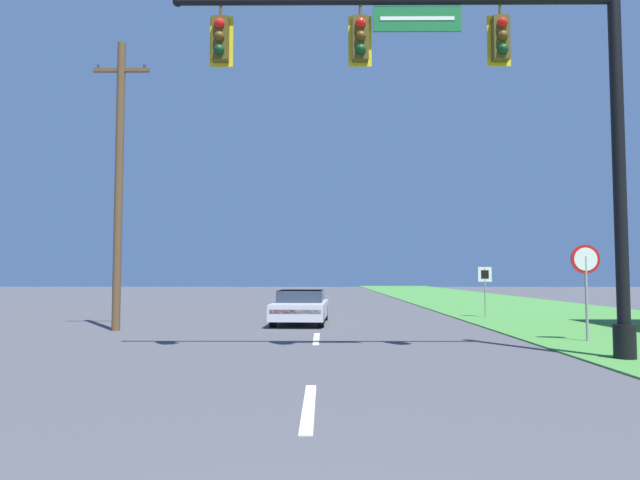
# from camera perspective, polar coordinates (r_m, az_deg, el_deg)

# --- Properties ---
(grass_verge_right) EXTENTS (10.00, 110.00, 0.04)m
(grass_verge_right) POSITION_cam_1_polar(r_m,az_deg,el_deg) (33.41, 18.44, -6.28)
(grass_verge_right) COLOR #428438
(grass_verge_right) RESTS_ON ground
(road_center_line) EXTENTS (0.16, 34.80, 0.01)m
(road_center_line) POSITION_cam_1_polar(r_m,az_deg,el_deg) (23.80, -0.12, -7.70)
(road_center_line) COLOR silver
(road_center_line) RESTS_ON ground
(signal_mast) EXTENTS (9.66, 0.47, 8.45)m
(signal_mast) POSITION_cam_1_polar(r_m,az_deg,el_deg) (12.92, 17.34, 12.63)
(signal_mast) COLOR black
(signal_mast) RESTS_ON grass_verge_right
(car_ahead) EXTENTS (2.02, 4.51, 1.19)m
(car_ahead) POSITION_cam_1_polar(r_m,az_deg,el_deg) (20.73, -1.93, -6.67)
(car_ahead) COLOR black
(car_ahead) RESTS_ON ground
(stop_sign) EXTENTS (0.76, 0.07, 2.50)m
(stop_sign) POSITION_cam_1_polar(r_m,az_deg,el_deg) (16.45, 25.04, -2.79)
(stop_sign) COLOR gray
(stop_sign) RESTS_ON grass_verge_right
(route_sign_post) EXTENTS (0.55, 0.06, 2.03)m
(route_sign_post) POSITION_cam_1_polar(r_m,az_deg,el_deg) (24.20, 16.16, -3.89)
(route_sign_post) COLOR gray
(route_sign_post) RESTS_ON grass_verge_right
(utility_pole_near) EXTENTS (1.80, 0.26, 9.27)m
(utility_pole_near) POSITION_cam_1_polar(r_m,az_deg,el_deg) (19.41, -19.47, 5.70)
(utility_pole_near) COLOR brown
(utility_pole_near) RESTS_ON ground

